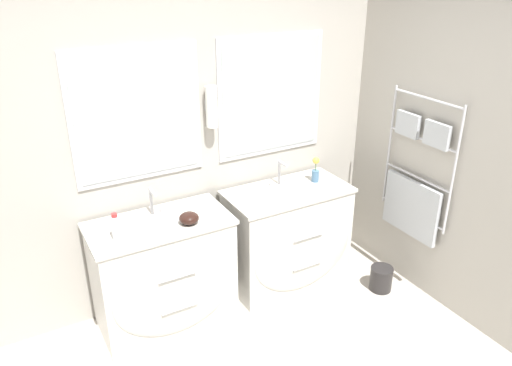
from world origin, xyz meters
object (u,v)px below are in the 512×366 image
(toiletry_bottle, at_px, (116,227))
(vanity_left, at_px, (165,274))
(waste_bin, at_px, (381,278))
(vanity_right, at_px, (289,237))
(amenity_bowl, at_px, (189,218))
(flower_vase, at_px, (316,171))

(toiletry_bottle, bearing_deg, vanity_left, 9.40)
(waste_bin, bearing_deg, vanity_right, 142.16)
(vanity_right, xyz_separation_m, waste_bin, (0.60, -0.46, -0.32))
(vanity_right, distance_m, waste_bin, 0.82)
(amenity_bowl, bearing_deg, vanity_left, 153.19)
(vanity_right, height_order, toiletry_bottle, toiletry_bottle)
(vanity_left, relative_size, toiletry_bottle, 5.30)
(flower_vase, bearing_deg, waste_bin, -58.87)
(vanity_left, relative_size, amenity_bowl, 7.19)
(amenity_bowl, height_order, waste_bin, amenity_bowl)
(vanity_left, distance_m, flower_vase, 1.41)
(amenity_bowl, bearing_deg, vanity_right, 5.73)
(vanity_left, distance_m, waste_bin, 1.74)
(vanity_right, relative_size, toiletry_bottle, 5.30)
(flower_vase, xyz_separation_m, waste_bin, (0.32, -0.53, -0.81))
(vanity_left, bearing_deg, toiletry_bottle, -170.60)
(vanity_right, height_order, flower_vase, flower_vase)
(toiletry_bottle, bearing_deg, flower_vase, 4.06)
(vanity_right, xyz_separation_m, flower_vase, (0.28, 0.06, 0.49))
(amenity_bowl, xyz_separation_m, flower_vase, (1.15, 0.15, 0.05))
(flower_vase, bearing_deg, amenity_bowl, -172.46)
(toiletry_bottle, height_order, flower_vase, flower_vase)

